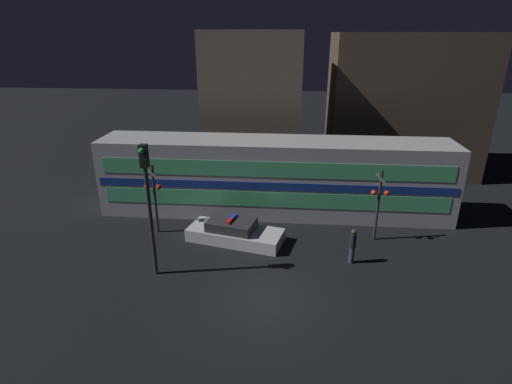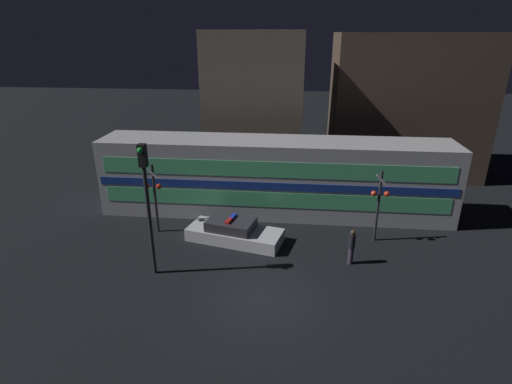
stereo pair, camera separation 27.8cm
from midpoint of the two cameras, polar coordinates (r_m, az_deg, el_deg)
The scene contains 9 objects.
ground_plane at distance 16.19m, azimuth 1.57°, elevation -14.86°, with size 120.00×120.00×0.00m, color black.
train at distance 22.47m, azimuth 3.05°, elevation 2.15°, with size 19.37×3.02×4.24m.
police_car at distance 19.94m, azimuth -2.78°, elevation -5.75°, with size 4.96×2.82×1.23m.
pedestrian at distance 18.37m, azimuth 13.92°, elevation -7.58°, with size 0.28×0.28×1.66m.
crossing_signal_near at distance 20.08m, azimuth 17.53°, elevation -1.25°, with size 0.88×0.35×3.67m.
crossing_signal_far at distance 20.64m, azimuth -13.96°, elevation -0.20°, with size 0.88×0.35×3.69m.
traffic_light_corner at distance 16.47m, azimuth -14.88°, elevation -0.34°, with size 0.30×0.46×5.73m.
building_left at distance 28.31m, azimuth 0.11°, elevation 12.17°, with size 6.57×4.83×9.85m.
building_center at distance 31.19m, azimuth 20.73°, elevation 11.55°, with size 10.27×6.25×9.70m.
Camera 2 is at (1.02, -12.95, 9.67)m, focal length 28.00 mm.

